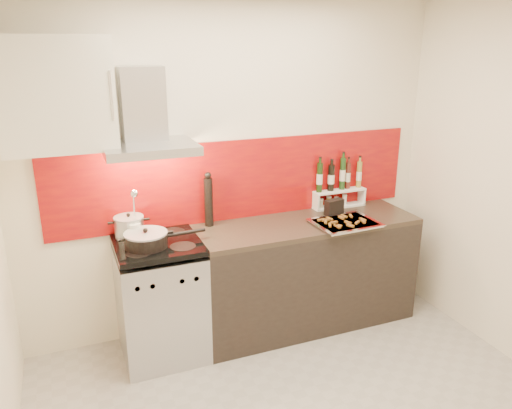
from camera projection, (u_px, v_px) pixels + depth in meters
name	position (u px, v px, depth m)	size (l,w,h in m)	color
back_wall	(235.00, 170.00, 3.94)	(3.40, 0.02, 2.60)	silver
backsplash	(241.00, 180.00, 3.97)	(3.00, 0.02, 0.64)	maroon
range_stove	(161.00, 301.00, 3.69)	(0.60, 0.60, 0.91)	#B7B7BA
counter	(305.00, 273.00, 4.12)	(1.80, 0.60, 0.90)	black
range_hood	(146.00, 122.00, 3.41)	(0.62, 0.50, 0.61)	#B7B7BA
upper_cabinet	(56.00, 94.00, 3.14)	(0.70, 0.35, 0.72)	beige
stock_pot	(129.00, 227.00, 3.61)	(0.21, 0.21, 0.18)	#B7B7BA
saute_pan	(147.00, 239.00, 3.45)	(0.58, 0.30, 0.14)	black
utensil_jar	(135.00, 227.00, 3.52)	(0.09, 0.13, 0.41)	silver
pepper_mill	(209.00, 200.00, 3.83)	(0.07, 0.07, 0.43)	black
step_shelf	(338.00, 187.00, 4.28)	(0.48, 0.13, 0.43)	white
caddy_box	(334.00, 208.00, 4.12)	(0.16, 0.07, 0.14)	black
baking_tray	(345.00, 223.00, 3.90)	(0.51, 0.40, 0.03)	silver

